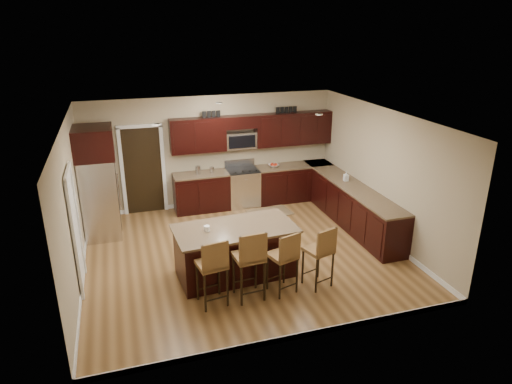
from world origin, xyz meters
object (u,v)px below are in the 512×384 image
object	(u,v)px
stool_left	(213,265)
stool_mid	(250,257)
island	(235,252)
stool_extra	(321,250)
range	(243,187)
refrigerator	(98,182)
stool_right	(285,256)

from	to	relation	value
stool_left	stool_mid	bearing A→B (deg)	-8.70
island	stool_extra	bearing A→B (deg)	-37.18
stool_left	stool_mid	xyz separation A→B (m)	(0.61, -0.00, 0.04)
range	stool_left	world-z (taller)	stool_left
island	refrigerator	xyz separation A→B (m)	(-2.28, 2.39, 0.78)
refrigerator	stool_right	bearing A→B (deg)	-48.07
stool_left	refrigerator	size ratio (longest dim) A/B	0.50
stool_left	stool_right	xyz separation A→B (m)	(1.21, 0.01, -0.03)
stool_right	stool_left	bearing A→B (deg)	163.50
island	stool_extra	world-z (taller)	stool_extra
stool_mid	stool_extra	size ratio (longest dim) A/B	1.10
island	stool_right	xyz separation A→B (m)	(0.62, -0.84, 0.27)
stool_mid	stool_right	size ratio (longest dim) A/B	1.10
stool_extra	island	bearing A→B (deg)	129.69
refrigerator	stool_extra	xyz separation A→B (m)	(3.55, -3.23, -0.51)
island	stool_right	world-z (taller)	stool_right
island	stool_left	world-z (taller)	stool_left
island	stool_extra	distance (m)	1.55
stool_mid	stool_extra	bearing A→B (deg)	-3.50
range	stool_left	bearing A→B (deg)	-111.81
range	stool_left	size ratio (longest dim) A/B	0.95
stool_left	stool_extra	xyz separation A→B (m)	(1.86, 0.01, -0.03)
stool_mid	refrigerator	bearing A→B (deg)	121.50
range	stool_right	bearing A→B (deg)	-95.66
stool_mid	stool_right	world-z (taller)	stool_mid
island	stool_left	distance (m)	1.07
stool_mid	stool_extra	xyz separation A→B (m)	(1.25, 0.01, -0.07)
stool_right	stool_extra	world-z (taller)	same
stool_mid	refrigerator	world-z (taller)	refrigerator
range	refrigerator	distance (m)	3.47
stool_right	refrigerator	bearing A→B (deg)	115.18
refrigerator	stool_mid	bearing A→B (deg)	-54.57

